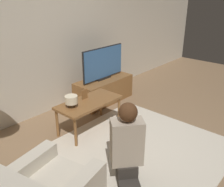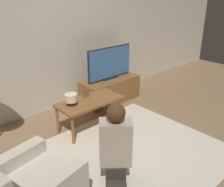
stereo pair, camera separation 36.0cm
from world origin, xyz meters
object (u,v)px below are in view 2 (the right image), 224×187
(tv, at_px, (110,63))
(coffee_table, at_px, (90,103))
(table_lamp, at_px, (71,98))
(person_kneeling, at_px, (116,145))

(tv, bearing_deg, coffee_table, -148.24)
(tv, distance_m, table_lamp, 1.33)
(table_lamp, bearing_deg, tv, 23.35)
(tv, xyz_separation_m, table_lamp, (-1.21, -0.52, -0.18))
(person_kneeling, xyz_separation_m, table_lamp, (0.24, 1.18, 0.08))
(tv, bearing_deg, person_kneeling, -130.29)
(tv, xyz_separation_m, person_kneeling, (-1.44, -1.70, -0.26))
(person_kneeling, bearing_deg, coffee_table, -74.73)
(table_lamp, bearing_deg, coffee_table, -8.15)
(coffee_table, bearing_deg, person_kneeling, -115.08)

